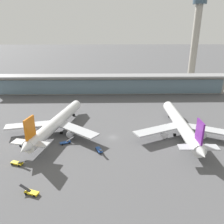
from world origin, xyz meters
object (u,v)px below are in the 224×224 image
(service_truck_near_nose_blue, at_px, (66,142))
(service_truck_mid_apron_blue, at_px, (99,150))
(service_truck_by_tail_blue, at_px, (23,144))
(control_tower, at_px, (196,34))
(airliner_centre_stand, at_px, (181,125))
(service_truck_under_wing_yellow, at_px, (31,192))
(airliner_left_stand, at_px, (56,123))
(service_truck_on_taxiway_yellow, at_px, (17,163))

(service_truck_near_nose_blue, relative_size, service_truck_mid_apron_blue, 0.97)
(service_truck_by_tail_blue, relative_size, control_tower, 0.04)
(service_truck_mid_apron_blue, bearing_deg, control_tower, 56.84)
(airliner_centre_stand, height_order, service_truck_under_wing_yellow, airliner_centre_stand)
(service_truck_by_tail_blue, xyz_separation_m, control_tower, (119.62, 123.97, 43.40))
(service_truck_under_wing_yellow, height_order, service_truck_by_tail_blue, service_truck_under_wing_yellow)
(airliner_centre_stand, relative_size, service_truck_by_tail_blue, 20.21)
(service_truck_near_nose_blue, relative_size, service_truck_by_tail_blue, 2.08)
(service_truck_near_nose_blue, bearing_deg, service_truck_by_tail_blue, -174.69)
(airliner_centre_stand, bearing_deg, service_truck_mid_apron_blue, -158.75)
(airliner_left_stand, distance_m, control_tower, 158.12)
(service_truck_under_wing_yellow, bearing_deg, service_truck_near_nose_blue, 80.81)
(service_truck_on_taxiway_yellow, distance_m, control_tower, 186.54)
(service_truck_near_nose_blue, height_order, control_tower, control_tower)
(service_truck_by_tail_blue, distance_m, control_tower, 177.65)
(service_truck_under_wing_yellow, relative_size, control_tower, 0.08)
(service_truck_mid_apron_blue, distance_m, service_truck_by_tail_blue, 35.44)
(service_truck_near_nose_blue, height_order, service_truck_under_wing_yellow, same)
(service_truck_under_wing_yellow, bearing_deg, control_tower, 55.82)
(airliner_left_stand, relative_size, airliner_centre_stand, 0.99)
(airliner_centre_stand, bearing_deg, service_truck_under_wing_yellow, -145.66)
(airliner_centre_stand, bearing_deg, airliner_left_stand, 176.25)
(service_truck_mid_apron_blue, xyz_separation_m, control_tower, (84.61, 129.50, 43.47))
(control_tower, bearing_deg, airliner_left_stand, -134.29)
(airliner_left_stand, bearing_deg, service_truck_mid_apron_blue, -41.45)
(airliner_left_stand, height_order, control_tower, control_tower)
(service_truck_mid_apron_blue, height_order, service_truck_by_tail_blue, service_truck_mid_apron_blue)
(service_truck_mid_apron_blue, bearing_deg, airliner_centre_stand, 21.25)
(service_truck_on_taxiway_yellow, bearing_deg, control_tower, 50.00)
(service_truck_near_nose_blue, distance_m, service_truck_on_taxiway_yellow, 23.29)
(airliner_left_stand, bearing_deg, control_tower, 45.71)
(airliner_left_stand, relative_size, service_truck_near_nose_blue, 9.61)
(service_truck_near_nose_blue, xyz_separation_m, control_tower, (100.45, 122.19, 43.47))
(service_truck_on_taxiway_yellow, height_order, control_tower, control_tower)
(service_truck_on_taxiway_yellow, bearing_deg, service_truck_near_nose_blue, 46.05)
(service_truck_near_nose_blue, height_order, service_truck_by_tail_blue, service_truck_near_nose_blue)
(airliner_centre_stand, distance_m, control_tower, 128.17)
(airliner_left_stand, height_order, service_truck_on_taxiway_yellow, airliner_left_stand)
(service_truck_under_wing_yellow, distance_m, service_truck_by_tail_blue, 34.78)
(service_truck_near_nose_blue, height_order, service_truck_on_taxiway_yellow, same)
(service_truck_by_tail_blue, relative_size, service_truck_on_taxiway_yellow, 0.46)
(airliner_centre_stand, relative_size, service_truck_under_wing_yellow, 9.41)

